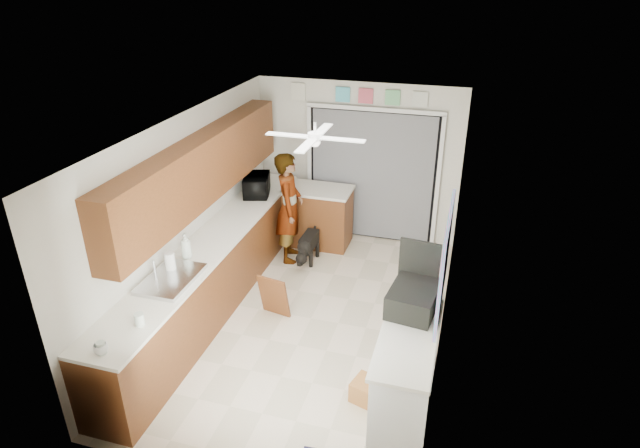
# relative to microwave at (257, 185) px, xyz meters

# --- Properties ---
(floor) EXTENTS (5.00, 5.00, 0.00)m
(floor) POSITION_rel_microwave_xyz_m (1.31, -1.52, -1.09)
(floor) COLOR beige
(floor) RESTS_ON ground
(ceiling) EXTENTS (5.00, 5.00, 0.00)m
(ceiling) POSITION_rel_microwave_xyz_m (1.31, -1.52, 1.41)
(ceiling) COLOR white
(ceiling) RESTS_ON ground
(wall_back) EXTENTS (3.20, 0.00, 3.20)m
(wall_back) POSITION_rel_microwave_xyz_m (1.31, 0.98, 0.16)
(wall_back) COLOR silver
(wall_back) RESTS_ON ground
(wall_front) EXTENTS (3.20, 0.00, 3.20)m
(wall_front) POSITION_rel_microwave_xyz_m (1.31, -4.02, 0.16)
(wall_front) COLOR silver
(wall_front) RESTS_ON ground
(wall_left) EXTENTS (0.00, 5.00, 5.00)m
(wall_left) POSITION_rel_microwave_xyz_m (-0.29, -1.52, 0.16)
(wall_left) COLOR silver
(wall_left) RESTS_ON ground
(wall_right) EXTENTS (0.00, 5.00, 5.00)m
(wall_right) POSITION_rel_microwave_xyz_m (2.91, -1.52, 0.16)
(wall_right) COLOR silver
(wall_right) RESTS_ON ground
(left_base_cabinets) EXTENTS (0.60, 4.80, 0.90)m
(left_base_cabinets) POSITION_rel_microwave_xyz_m (0.01, -1.52, -0.64)
(left_base_cabinets) COLOR brown
(left_base_cabinets) RESTS_ON floor
(left_countertop) EXTENTS (0.62, 4.80, 0.04)m
(left_countertop) POSITION_rel_microwave_xyz_m (0.02, -1.52, -0.17)
(left_countertop) COLOR white
(left_countertop) RESTS_ON left_base_cabinets
(upper_cabinets) EXTENTS (0.32, 4.00, 0.80)m
(upper_cabinets) POSITION_rel_microwave_xyz_m (-0.13, -1.32, 0.71)
(upper_cabinets) COLOR brown
(upper_cabinets) RESTS_ON wall_left
(sink_basin) EXTENTS (0.50, 0.76, 0.06)m
(sink_basin) POSITION_rel_microwave_xyz_m (0.02, -2.52, -0.13)
(sink_basin) COLOR silver
(sink_basin) RESTS_ON left_countertop
(faucet) EXTENTS (0.03, 0.03, 0.22)m
(faucet) POSITION_rel_microwave_xyz_m (-0.17, -2.52, -0.04)
(faucet) COLOR silver
(faucet) RESTS_ON left_countertop
(peninsula_base) EXTENTS (1.00, 0.60, 0.90)m
(peninsula_base) POSITION_rel_microwave_xyz_m (0.81, 0.48, -0.64)
(peninsula_base) COLOR brown
(peninsula_base) RESTS_ON floor
(peninsula_top) EXTENTS (1.04, 0.64, 0.04)m
(peninsula_top) POSITION_rel_microwave_xyz_m (0.81, 0.48, -0.17)
(peninsula_top) COLOR white
(peninsula_top) RESTS_ON peninsula_base
(back_opening_recess) EXTENTS (2.00, 0.06, 2.10)m
(back_opening_recess) POSITION_rel_microwave_xyz_m (1.56, 0.95, -0.04)
(back_opening_recess) COLOR black
(back_opening_recess) RESTS_ON wall_back
(curtain_panel) EXTENTS (1.90, 0.03, 2.05)m
(curtain_panel) POSITION_rel_microwave_xyz_m (1.56, 0.91, -0.04)
(curtain_panel) COLOR gray
(curtain_panel) RESTS_ON wall_back
(door_trim_left) EXTENTS (0.06, 0.04, 2.10)m
(door_trim_left) POSITION_rel_microwave_xyz_m (0.54, 0.92, -0.04)
(door_trim_left) COLOR white
(door_trim_left) RESTS_ON wall_back
(door_trim_right) EXTENTS (0.06, 0.04, 2.10)m
(door_trim_right) POSITION_rel_microwave_xyz_m (2.58, 0.92, -0.04)
(door_trim_right) COLOR white
(door_trim_right) RESTS_ON wall_back
(door_trim_head) EXTENTS (2.10, 0.04, 0.06)m
(door_trim_head) POSITION_rel_microwave_xyz_m (1.56, 0.92, 1.03)
(door_trim_head) COLOR white
(door_trim_head) RESTS_ON wall_back
(header_frame_1) EXTENTS (0.22, 0.02, 0.22)m
(header_frame_1) POSITION_rel_microwave_xyz_m (1.06, 0.95, 1.21)
(header_frame_1) COLOR #53C3DD
(header_frame_1) RESTS_ON wall_back
(header_frame_2) EXTENTS (0.22, 0.02, 0.22)m
(header_frame_2) POSITION_rel_microwave_xyz_m (1.41, 0.95, 1.21)
(header_frame_2) COLOR #D24E63
(header_frame_2) RESTS_ON wall_back
(header_frame_3) EXTENTS (0.22, 0.02, 0.22)m
(header_frame_3) POSITION_rel_microwave_xyz_m (1.81, 0.95, 1.21)
(header_frame_3) COLOR #6DBF82
(header_frame_3) RESTS_ON wall_back
(header_frame_4) EXTENTS (0.22, 0.02, 0.22)m
(header_frame_4) POSITION_rel_microwave_xyz_m (2.21, 0.95, 1.21)
(header_frame_4) COLOR silver
(header_frame_4) RESTS_ON wall_back
(route66_sign) EXTENTS (0.22, 0.02, 0.26)m
(route66_sign) POSITION_rel_microwave_xyz_m (0.36, 0.95, 1.21)
(route66_sign) COLOR silver
(route66_sign) RESTS_ON wall_back
(right_counter_base) EXTENTS (0.50, 1.40, 0.90)m
(right_counter_base) POSITION_rel_microwave_xyz_m (2.66, -2.72, -0.64)
(right_counter_base) COLOR white
(right_counter_base) RESTS_ON floor
(right_counter_top) EXTENTS (0.54, 1.44, 0.04)m
(right_counter_top) POSITION_rel_microwave_xyz_m (2.65, -2.72, -0.17)
(right_counter_top) COLOR white
(right_counter_top) RESTS_ON right_counter_base
(abstract_painting) EXTENTS (0.03, 1.15, 0.95)m
(abstract_painting) POSITION_rel_microwave_xyz_m (2.89, -2.52, 0.56)
(abstract_painting) COLOR #EF58D7
(abstract_painting) RESTS_ON wall_right
(ceiling_fan) EXTENTS (1.14, 1.14, 0.24)m
(ceiling_fan) POSITION_rel_microwave_xyz_m (1.31, -1.32, 1.23)
(ceiling_fan) COLOR white
(ceiling_fan) RESTS_ON ceiling
(microwave) EXTENTS (0.51, 0.62, 0.30)m
(microwave) POSITION_rel_microwave_xyz_m (0.00, 0.00, 0.00)
(microwave) COLOR black
(microwave) RESTS_ON left_countertop
(soap_bottle) EXTENTS (0.14, 0.14, 0.32)m
(soap_bottle) POSITION_rel_microwave_xyz_m (-0.06, -2.01, 0.01)
(soap_bottle) COLOR silver
(soap_bottle) RESTS_ON left_countertop
(cup) EXTENTS (0.15, 0.15, 0.10)m
(cup) POSITION_rel_microwave_xyz_m (0.06, -3.77, -0.10)
(cup) COLOR white
(cup) RESTS_ON left_countertop
(jar_a) EXTENTS (0.12, 0.12, 0.13)m
(jar_a) POSITION_rel_microwave_xyz_m (0.15, -3.32, -0.08)
(jar_a) COLOR silver
(jar_a) RESTS_ON left_countertop
(jar_b) EXTENTS (0.08, 0.08, 0.12)m
(jar_b) POSITION_rel_microwave_xyz_m (0.07, -3.77, -0.09)
(jar_b) COLOR silver
(jar_b) RESTS_ON left_countertop
(paper_towel_roll) EXTENTS (0.14, 0.14, 0.25)m
(paper_towel_roll) POSITION_rel_microwave_xyz_m (-0.07, -2.36, -0.03)
(paper_towel_roll) COLOR white
(paper_towel_roll) RESTS_ON left_countertop
(suitcase) EXTENTS (0.52, 0.65, 0.25)m
(suitcase) POSITION_rel_microwave_xyz_m (2.63, -2.32, -0.02)
(suitcase) COLOR black
(suitcase) RESTS_ON right_counter_top
(suitcase_rim) EXTENTS (0.51, 0.63, 0.02)m
(suitcase_rim) POSITION_rel_microwave_xyz_m (2.63, -2.32, -0.13)
(suitcase_rim) COLOR yellow
(suitcase_rim) RESTS_ON suitcase
(suitcase_lid) EXTENTS (0.42, 0.08, 0.50)m
(suitcase_lid) POSITION_rel_microwave_xyz_m (2.63, -2.03, 0.23)
(suitcase_lid) COLOR black
(suitcase_lid) RESTS_ON suitcase
(cardboard_box) EXTENTS (0.43, 0.37, 0.23)m
(cardboard_box) POSITION_rel_microwave_xyz_m (2.31, -2.71, -0.98)
(cardboard_box) COLOR #9D5F31
(cardboard_box) RESTS_ON floor
(cabinet_door_panel) EXTENTS (0.42, 0.22, 0.59)m
(cabinet_door_panel) POSITION_rel_microwave_xyz_m (0.85, -1.60, -0.79)
(cabinet_door_panel) COLOR brown
(cabinet_door_panel) RESTS_ON floor
(man) EXTENTS (0.53, 0.69, 1.68)m
(man) POSITION_rel_microwave_xyz_m (0.54, -0.11, -0.25)
(man) COLOR white
(man) RESTS_ON floor
(dog) EXTENTS (0.28, 0.64, 0.50)m
(dog) POSITION_rel_microwave_xyz_m (0.85, -0.13, -0.84)
(dog) COLOR black
(dog) RESTS_ON floor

